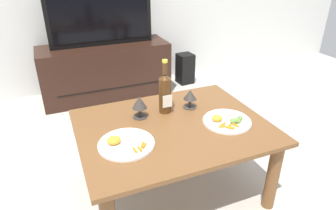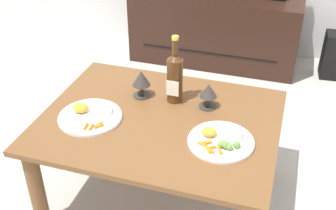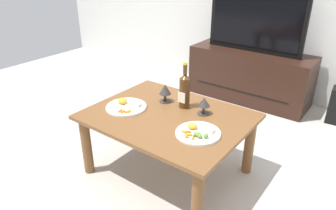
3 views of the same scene
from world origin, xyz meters
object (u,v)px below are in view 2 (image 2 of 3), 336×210
(tv_stand, at_px, (215,28))
(wine_bottle, at_px, (175,76))
(dinner_plate_right, at_px, (221,141))
(dining_table, at_px, (160,133))
(goblet_left, at_px, (141,80))
(dinner_plate_left, at_px, (90,116))
(goblet_right, at_px, (208,92))
(floor_speaker, at_px, (334,55))

(tv_stand, height_order, wine_bottle, wine_bottle)
(tv_stand, bearing_deg, dinner_plate_right, -77.49)
(dining_table, xyz_separation_m, goblet_left, (-0.14, 0.16, 0.17))
(dining_table, height_order, goblet_left, goblet_left)
(goblet_left, bearing_deg, dinner_plate_left, -122.13)
(wine_bottle, relative_size, goblet_right, 2.76)
(dining_table, xyz_separation_m, goblet_right, (0.18, 0.16, 0.16))
(goblet_right, relative_size, dinner_plate_right, 0.44)
(wine_bottle, bearing_deg, dinner_plate_left, -141.21)
(tv_stand, bearing_deg, wine_bottle, -86.31)
(dining_table, distance_m, goblet_right, 0.29)
(tv_stand, relative_size, goblet_right, 10.54)
(dining_table, relative_size, floor_speaker, 3.11)
(floor_speaker, height_order, wine_bottle, wine_bottle)
(tv_stand, xyz_separation_m, dinner_plate_left, (-0.23, -1.64, 0.21))
(dining_table, relative_size, goblet_right, 8.79)
(floor_speaker, relative_size, wine_bottle, 1.03)
(floor_speaker, relative_size, goblet_right, 2.83)
(goblet_right, height_order, dinner_plate_right, goblet_right)
(floor_speaker, distance_m, dinner_plate_left, 2.01)
(dinner_plate_left, bearing_deg, goblet_right, 27.16)
(wine_bottle, bearing_deg, goblet_left, -176.90)
(goblet_left, distance_m, goblet_right, 0.33)
(dining_table, height_order, dinner_plate_left, dinner_plate_left)
(dinner_plate_right, bearing_deg, dining_table, 162.48)
(tv_stand, height_order, floor_speaker, tv_stand)
(goblet_right, bearing_deg, floor_speaker, 65.26)
(goblet_left, bearing_deg, wine_bottle, 3.10)
(wine_bottle, height_order, dinner_plate_left, wine_bottle)
(goblet_right, bearing_deg, dining_table, -139.20)
(goblet_right, xyz_separation_m, dinner_plate_right, (0.11, -0.25, -0.07))
(tv_stand, height_order, goblet_right, goblet_right)
(goblet_left, bearing_deg, dinner_plate_right, -29.76)
(tv_stand, xyz_separation_m, dinner_plate_right, (0.36, -1.64, 0.21))
(tv_stand, distance_m, dinner_plate_right, 1.70)
(floor_speaker, xyz_separation_m, dinner_plate_right, (-0.53, -1.65, 0.31))
(dining_table, distance_m, dinner_plate_right, 0.32)
(dinner_plate_left, bearing_deg, goblet_left, 57.87)
(dining_table, xyz_separation_m, dinner_plate_right, (0.30, -0.09, 0.09))
(tv_stand, height_order, dinner_plate_right, tv_stand)
(goblet_left, bearing_deg, dining_table, -47.69)
(floor_speaker, bearing_deg, dinner_plate_right, -112.35)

